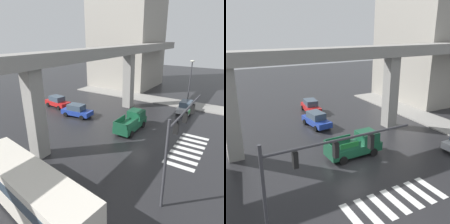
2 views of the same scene
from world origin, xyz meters
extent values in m
plane|color=#232326|center=(0.00, 0.00, 0.00)|extent=(120.00, 120.00, 0.00)
cube|color=silver|center=(-3.30, -5.43, 0.01)|extent=(0.55, 2.80, 0.01)
cube|color=silver|center=(-2.20, -5.43, 0.01)|extent=(0.55, 2.80, 0.01)
cube|color=silver|center=(-1.10, -5.43, 0.01)|extent=(0.55, 2.80, 0.01)
cube|color=silver|center=(0.00, -5.43, 0.01)|extent=(0.55, 2.80, 0.01)
cube|color=silver|center=(1.10, -5.43, 0.01)|extent=(0.55, 2.80, 0.01)
cube|color=silver|center=(2.20, -5.43, 0.01)|extent=(0.55, 2.80, 0.01)
cube|color=silver|center=(3.30, -5.43, 0.01)|extent=(0.55, 2.80, 0.01)
cube|color=gray|center=(0.00, 6.01, 8.70)|extent=(52.46, 2.19, 1.20)
cube|color=gray|center=(-8.55, 6.01, 4.05)|extent=(1.30, 1.30, 8.10)
cube|color=gray|center=(8.55, 6.01, 4.05)|extent=(1.30, 1.30, 8.10)
cube|color=gray|center=(14.34, 2.00, 0.07)|extent=(4.00, 36.00, 0.15)
cube|color=#14472D|center=(0.91, 1.48, 0.78)|extent=(5.13, 1.98, 0.80)
cube|color=#14472D|center=(2.36, 1.50, 1.63)|extent=(1.73, 1.77, 0.90)
cube|color=#3F5160|center=(2.83, 1.51, 1.63)|extent=(0.13, 1.67, 0.77)
cube|color=#14472D|center=(-0.25, 2.34, 1.48)|extent=(2.65, 0.14, 0.60)
cube|color=#14472D|center=(-0.22, 0.59, 1.48)|extent=(2.65, 0.14, 0.60)
cube|color=#14472D|center=(-1.59, 1.44, 1.48)|extent=(0.13, 1.75, 0.60)
cylinder|color=black|center=(2.48, 2.41, 0.38)|extent=(0.76, 0.29, 0.76)
cylinder|color=black|center=(2.51, 0.60, 0.38)|extent=(0.76, 0.29, 0.76)
cylinder|color=black|center=(-0.68, 2.36, 0.38)|extent=(0.76, 0.29, 0.76)
cylinder|color=black|center=(-0.65, 0.55, 0.38)|extent=(0.76, 0.29, 0.76)
cube|color=beige|center=(-13.27, 1.12, 1.64)|extent=(3.96, 11.04, 2.70)
cube|color=#2D3D4C|center=(-13.27, 1.12, 2.11)|extent=(3.93, 10.51, 0.76)
cylinder|color=black|center=(-11.53, 4.70, 0.48)|extent=(0.48, 1.00, 0.96)
cylinder|color=black|center=(-12.46, -1.99, 0.48)|extent=(0.48, 1.00, 0.96)
cube|color=red|center=(2.50, 15.30, 0.64)|extent=(2.20, 4.46, 0.64)
cube|color=#384756|center=(2.51, 15.40, 1.34)|extent=(1.72, 2.38, 0.76)
cylinder|color=black|center=(3.22, 13.88, 0.32)|extent=(0.31, 0.66, 0.64)
cylinder|color=black|center=(1.51, 14.06, 0.32)|extent=(0.31, 0.66, 0.64)
cylinder|color=black|center=(3.50, 16.53, 0.32)|extent=(0.31, 0.66, 0.64)
cylinder|color=black|center=(1.78, 16.71, 0.32)|extent=(0.31, 0.66, 0.64)
cube|color=#A8AAAF|center=(10.84, -2.35, 0.64)|extent=(4.36, 1.92, 0.64)
cube|color=#384756|center=(10.74, -2.36, 1.34)|extent=(2.29, 1.58, 0.76)
cylinder|color=black|center=(12.14, -1.44, 0.32)|extent=(0.65, 0.26, 0.64)
cylinder|color=black|center=(12.20, -3.17, 0.32)|extent=(0.65, 0.26, 0.64)
cylinder|color=black|center=(9.47, -1.54, 0.32)|extent=(0.65, 0.26, 0.64)
cylinder|color=black|center=(9.54, -3.26, 0.32)|extent=(0.65, 0.26, 0.64)
cube|color=#1E3899|center=(0.98, 9.90, 0.64)|extent=(2.20, 4.46, 0.64)
cube|color=#384756|center=(0.97, 10.00, 1.34)|extent=(1.72, 2.38, 0.76)
cylinder|color=black|center=(1.97, 8.66, 0.32)|extent=(0.31, 0.66, 0.64)
cylinder|color=black|center=(0.26, 8.48, 0.32)|extent=(0.31, 0.66, 0.64)
cylinder|color=black|center=(1.70, 11.31, 0.32)|extent=(0.31, 0.66, 0.64)
cylinder|color=black|center=(-0.02, 11.13, 0.32)|extent=(0.31, 0.66, 0.64)
cylinder|color=#38383D|center=(-8.48, -5.81, 3.10)|extent=(0.18, 0.18, 6.20)
cylinder|color=#38383D|center=(-4.18, -5.81, 5.60)|extent=(8.60, 0.14, 0.14)
cube|color=black|center=(-6.88, -5.81, 5.08)|extent=(0.24, 0.32, 0.84)
sphere|color=red|center=(-6.88, -5.81, 5.34)|extent=(0.17, 0.17, 0.17)
cube|color=black|center=(-4.68, -5.81, 5.08)|extent=(0.24, 0.32, 0.84)
sphere|color=red|center=(-4.68, -5.81, 5.34)|extent=(0.17, 0.17, 0.17)
cube|color=black|center=(-2.48, -5.81, 5.08)|extent=(0.24, 0.32, 0.84)
sphere|color=red|center=(-2.48, -5.81, 5.34)|extent=(0.17, 0.17, 0.17)
cube|color=#19722D|center=(-3.85, -5.81, 5.15)|extent=(1.10, 0.04, 0.28)
cylinder|color=#38383D|center=(13.14, -1.97, 3.50)|extent=(0.16, 0.16, 7.00)
ellipsoid|color=beige|center=(13.14, -1.97, 7.12)|extent=(0.44, 0.70, 0.24)
camera|label=1|loc=(-19.45, -9.01, 10.64)|focal=33.76mm
camera|label=2|loc=(-10.32, -16.61, 11.11)|focal=41.73mm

